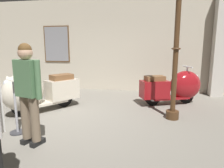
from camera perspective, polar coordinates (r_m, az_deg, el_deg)
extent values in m
plane|color=slate|center=(4.57, -11.04, -9.90)|extent=(60.00, 60.00, 0.00)
cube|color=#BCB29E|center=(7.43, -1.95, 10.89)|extent=(18.00, 0.20, 3.24)
cube|color=brown|center=(7.93, -15.38, 10.83)|extent=(0.99, 0.03, 1.33)
cube|color=gray|center=(7.91, -15.44, 10.83)|extent=(0.91, 0.01, 1.25)
cube|color=beige|center=(7.21, 28.14, 9.67)|extent=(0.36, 0.36, 3.24)
cylinder|color=black|center=(5.09, -24.11, -5.80)|extent=(0.34, 0.42, 0.46)
cylinder|color=silver|center=(5.09, -24.11, -5.80)|extent=(0.21, 0.23, 0.21)
cylinder|color=black|center=(5.52, -13.40, -3.91)|extent=(0.34, 0.42, 0.46)
cylinder|color=silver|center=(5.52, -13.40, -3.91)|extent=(0.21, 0.23, 0.21)
cube|color=beige|center=(5.28, -18.52, -5.08)|extent=(0.97, 1.12, 0.06)
ellipsoid|color=beige|center=(5.03, -23.78, -2.12)|extent=(1.05, 1.13, 0.87)
cube|color=beige|center=(5.44, -13.93, -1.41)|extent=(0.83, 0.90, 0.50)
cube|color=brown|center=(5.38, -14.08, 1.93)|extent=(0.58, 0.63, 0.14)
sphere|color=silver|center=(4.89, -27.53, 0.11)|extent=(0.17, 0.17, 0.17)
cylinder|color=silver|center=(4.95, -24.50, 2.35)|extent=(0.05, 0.05, 0.32)
cylinder|color=silver|center=(4.93, -24.64, 4.20)|extent=(0.43, 0.33, 0.04)
cylinder|color=black|center=(6.06, 20.23, -3.15)|extent=(0.43, 0.24, 0.43)
cylinder|color=silver|center=(6.06, 20.23, -3.15)|extent=(0.22, 0.17, 0.19)
cylinder|color=black|center=(5.59, 11.39, -3.80)|extent=(0.43, 0.24, 0.43)
cylinder|color=silver|center=(5.59, 11.39, -3.80)|extent=(0.22, 0.17, 0.19)
cube|color=maroon|center=(5.81, 15.98, -3.68)|extent=(1.08, 0.74, 0.05)
ellipsoid|color=maroon|center=(5.97, 19.99, -0.35)|extent=(1.04, 0.86, 0.81)
cube|color=maroon|center=(5.56, 11.88, -1.44)|extent=(0.83, 0.67, 0.47)
cube|color=brown|center=(5.50, 12.00, 1.60)|extent=(0.59, 0.47, 0.13)
sphere|color=silver|center=(6.09, 22.51, 1.82)|extent=(0.16, 0.16, 0.16)
cylinder|color=silver|center=(5.93, 20.48, 3.19)|extent=(0.05, 0.05, 0.30)
cylinder|color=silver|center=(5.91, 20.57, 4.62)|extent=(0.21, 0.45, 0.03)
cube|color=silver|center=(6.20, 18.65, -0.37)|extent=(0.66, 0.29, 0.03)
cylinder|color=#472D19|center=(4.72, 16.68, -8.32)|extent=(0.28, 0.28, 0.18)
cylinder|color=#472D19|center=(4.48, 17.58, 7.93)|extent=(0.11, 0.11, 2.47)
torus|color=#472D19|center=(4.48, 17.67, 9.51)|extent=(0.19, 0.19, 0.04)
cube|color=black|center=(3.64, -20.25, -15.24)|extent=(0.17, 0.27, 0.08)
cylinder|color=#72604C|center=(3.46, -20.97, -8.68)|extent=(0.14, 0.14, 0.81)
cube|color=black|center=(3.79, -22.56, -14.33)|extent=(0.17, 0.27, 0.08)
cylinder|color=#72604C|center=(3.62, -23.31, -8.00)|extent=(0.14, 0.14, 0.81)
cube|color=#4C724C|center=(3.40, -22.88, 1.52)|extent=(0.42, 0.29, 0.57)
cylinder|color=#4C724C|center=(3.23, -20.20, 1.08)|extent=(0.09, 0.09, 0.59)
cylinder|color=#4C724C|center=(3.58, -25.28, 1.59)|extent=(0.09, 0.09, 0.59)
sphere|color=tan|center=(3.36, -23.37, 8.09)|extent=(0.22, 0.22, 0.22)
sphere|color=brown|center=(3.36, -23.43, 8.92)|extent=(0.20, 0.20, 0.20)
cylinder|color=#333338|center=(4.24, -25.07, -12.24)|extent=(0.28, 0.28, 0.02)
cylinder|color=#A5A5AD|center=(4.08, -25.61, -5.87)|extent=(0.04, 0.04, 0.95)
cube|color=silver|center=(3.98, -26.18, 1.02)|extent=(0.37, 0.39, 0.12)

